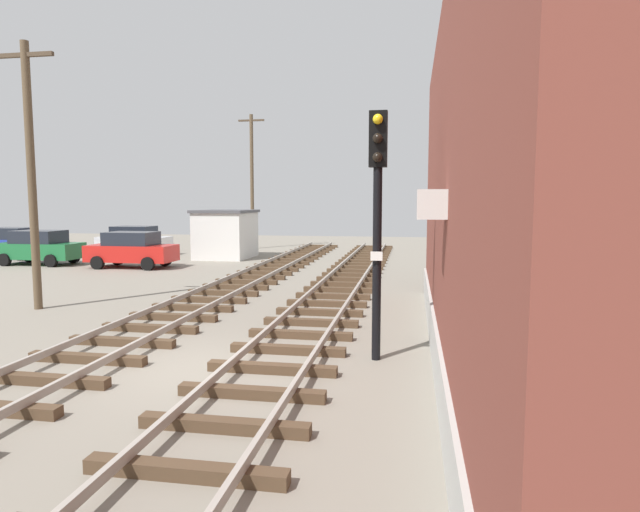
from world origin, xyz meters
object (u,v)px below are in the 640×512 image
(control_hut, at_px, (226,234))
(parked_car_white, at_px, (134,240))
(parked_car_green, at_px, (39,247))
(utility_pole_near, at_px, (31,172))
(signal_mast, at_px, (377,205))
(brick_building, at_px, (591,185))
(parked_car_blue, at_px, (11,243))
(parked_car_red, at_px, (132,249))
(utility_pole_far, at_px, (252,179))

(control_hut, relative_size, parked_car_white, 0.90)
(parked_car_green, xyz_separation_m, utility_pole_near, (7.77, -10.32, 3.23))
(parked_car_green, bearing_deg, signal_mast, -37.21)
(control_hut, bearing_deg, brick_building, -53.49)
(brick_building, relative_size, parked_car_white, 4.01)
(brick_building, distance_m, parked_car_white, 27.75)
(signal_mast, xyz_separation_m, parked_car_green, (-18.24, 13.85, -2.28))
(parked_car_blue, bearing_deg, parked_car_red, -17.28)
(parked_car_green, xyz_separation_m, parked_car_blue, (-3.66, 2.43, 0.00))
(control_hut, height_order, parked_car_blue, control_hut)
(signal_mast, height_order, parked_car_blue, signal_mast)
(brick_building, distance_m, utility_pole_near, 14.89)
(parked_car_red, xyz_separation_m, utility_pole_far, (2.72, 11.35, 3.84))
(brick_building, height_order, parked_car_green, brick_building)
(parked_car_blue, bearing_deg, utility_pole_near, -48.11)
(parked_car_white, distance_m, utility_pole_near, 16.84)
(brick_building, distance_m, parked_car_blue, 30.72)
(utility_pole_near, bearing_deg, parked_car_green, 127.00)
(parked_car_red, relative_size, parked_car_green, 1.00)
(brick_building, xyz_separation_m, parked_car_red, (-16.85, 13.54, -2.66))
(control_hut, height_order, utility_pole_near, utility_pole_near)
(utility_pole_far, bearing_deg, parked_car_white, -135.15)
(parked_car_white, bearing_deg, signal_mast, -50.36)
(utility_pole_near, bearing_deg, signal_mast, -18.67)
(parked_car_blue, relative_size, utility_pole_far, 0.46)
(parked_car_red, bearing_deg, parked_car_blue, 162.72)
(parked_car_white, xyz_separation_m, parked_car_green, (-2.37, -5.30, 0.00))
(parked_car_white, distance_m, utility_pole_far, 8.91)
(parked_car_white, relative_size, parked_car_blue, 1.00)
(signal_mast, height_order, utility_pole_near, utility_pole_near)
(control_hut, distance_m, parked_car_red, 6.01)
(parked_car_blue, distance_m, utility_pole_near, 17.43)
(control_hut, distance_m, parked_car_blue, 12.26)
(parked_car_red, bearing_deg, signal_mast, -46.29)
(parked_car_red, relative_size, utility_pole_far, 0.46)
(control_hut, xyz_separation_m, parked_car_green, (-8.35, -4.81, -0.49))
(utility_pole_far, bearing_deg, parked_car_blue, -143.93)
(signal_mast, distance_m, brick_building, 3.99)
(brick_building, relative_size, control_hut, 4.43)
(utility_pole_near, bearing_deg, parked_car_red, 103.66)
(parked_car_red, xyz_separation_m, utility_pole_near, (2.42, -9.94, 3.23))
(brick_building, height_order, parked_car_red, brick_building)
(control_hut, distance_m, utility_pole_near, 15.38)
(parked_car_red, bearing_deg, utility_pole_near, -76.34)
(control_hut, height_order, parked_car_white, control_hut)
(brick_building, xyz_separation_m, parked_car_blue, (-25.87, 16.34, -2.66))
(control_hut, xyz_separation_m, parked_car_red, (-2.99, -5.18, -0.49))
(control_hut, xyz_separation_m, utility_pole_near, (-0.58, -15.13, 2.74))
(control_hut, xyz_separation_m, parked_car_white, (-5.98, 0.49, -0.49))
(brick_building, relative_size, parked_car_blue, 4.01)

